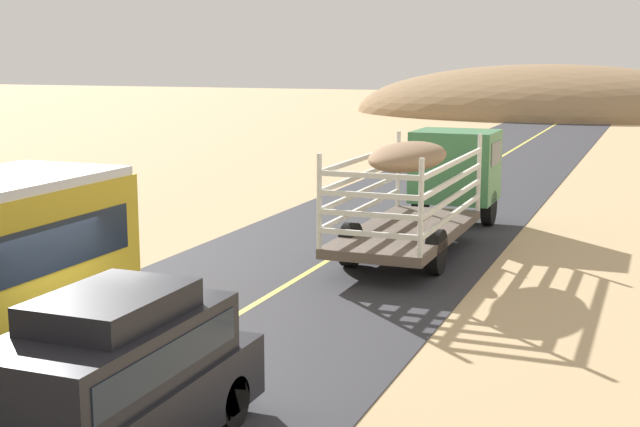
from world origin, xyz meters
TOP-DOWN VIEW (x-y plane):
  - ground_plane at (0.00, 0.00)m, footprint 240.00×240.00m
  - road_surface at (0.00, 0.00)m, footprint 8.00×120.00m
  - road_centre_line at (0.00, 0.00)m, footprint 0.16×117.60m
  - suv_near at (1.57, -2.15)m, footprint 1.90×4.62m
  - livestock_truck at (1.83, 13.56)m, footprint 2.53×9.70m
  - distant_hill at (-2.41, 72.53)m, footprint 36.17×27.89m

SIDE VIEW (x-z plane):
  - ground_plane at x=0.00m, z-range 0.00..0.00m
  - distant_hill at x=-2.41m, z-range -4.48..4.48m
  - road_surface at x=0.00m, z-range 0.00..0.02m
  - road_centre_line at x=0.00m, z-range 0.02..0.02m
  - suv_near at x=1.57m, z-range 0.01..2.29m
  - livestock_truck at x=1.83m, z-range 0.28..3.30m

